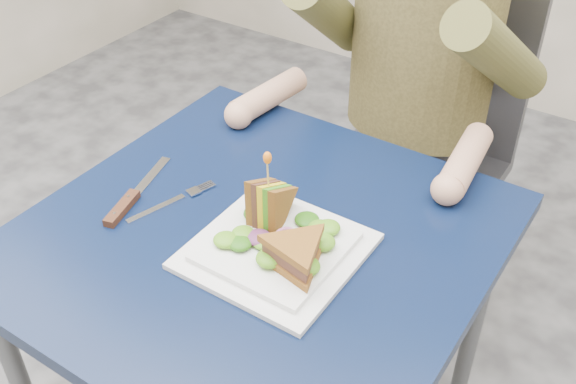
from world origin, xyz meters
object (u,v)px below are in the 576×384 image
Objects in this scene: table at (258,266)px; plate at (276,249)px; knife at (128,202)px; diner at (426,8)px; chair at (426,132)px; fork at (170,202)px; sandwich_upright at (268,204)px; sandwich_flat at (296,254)px.

table is 2.88× the size of plate.
knife is at bearing -164.52° from table.
plate is 1.19× the size of knife.
diner is (-0.00, 0.63, 0.26)m from table.
chair is at bearing 90.00° from diner.
table is at bearing -90.00° from diner.
table is at bearing 7.27° from fork.
sandwich_upright is at bearing 18.99° from knife.
sandwich_flat is 0.12m from sandwich_upright.
knife is (-0.35, -0.02, -0.04)m from sandwich_flat.
plate is (0.06, -0.77, 0.20)m from chair.
plate is at bearing -44.55° from sandwich_upright.
diner is 0.70m from fork.
knife is at bearing -172.20° from plate.
sandwich_flat is 0.29m from fork.
fork is at bearing 35.45° from knife.
chair is 0.80m from plate.
table is 3.44× the size of knife.
plate is 0.07m from sandwich_flat.
diner is 4.26× the size of fork.
knife reaches higher than fork.
diner is 2.87× the size of plate.
chair is 0.84m from sandwich_flat.
fork is at bearing 174.47° from sandwich_flat.
knife is (-0.24, -0.81, 0.20)m from chair.
plate is at bearing 155.56° from sandwich_flat.
diner is 5.03× the size of sandwich_flat.
sandwich_flat is 0.68× the size of knife.
chair is at bearing 94.21° from plate.
diner is 0.68m from plate.
table is 4.29× the size of fork.
table is 5.78× the size of sandwich_upright.
plate reaches higher than fork.
fork is (-0.23, 0.00, -0.01)m from plate.
sandwich_flat is at bearing -82.00° from chair.
table is at bearing 155.75° from sandwich_flat.
sandwich_flat is 0.35m from knife.
sandwich_upright is at bearing 60.69° from table.
chair reaches higher than sandwich_flat.
table is 0.75m from chair.
sandwich_upright is 0.20m from fork.
plate reaches higher than knife.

